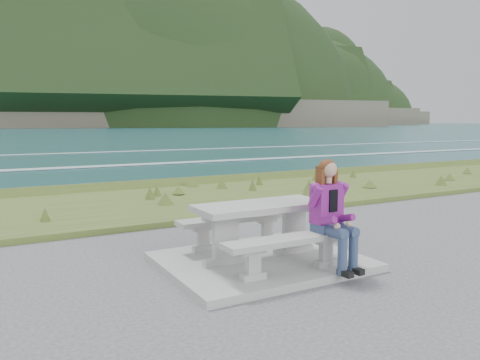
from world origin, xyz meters
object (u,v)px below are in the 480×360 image
(picnic_table, at_px, (261,216))
(bench_landward, at_px, (291,244))
(bench_seaward, at_px, (236,223))
(seated_woman, at_px, (334,229))

(picnic_table, relative_size, bench_landward, 1.00)
(bench_landward, xyz_separation_m, bench_seaward, (0.00, 1.40, 0.00))
(bench_seaward, relative_size, seated_woman, 1.32)
(picnic_table, height_order, seated_woman, seated_woman)
(bench_landward, distance_m, bench_seaward, 1.40)
(bench_seaward, xyz_separation_m, seated_woman, (0.56, -1.53, 0.15))
(picnic_table, bearing_deg, bench_seaward, 90.00)
(bench_seaward, height_order, seated_woman, seated_woman)
(bench_landward, bearing_deg, picnic_table, 90.00)
(bench_landward, bearing_deg, seated_woman, -13.11)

